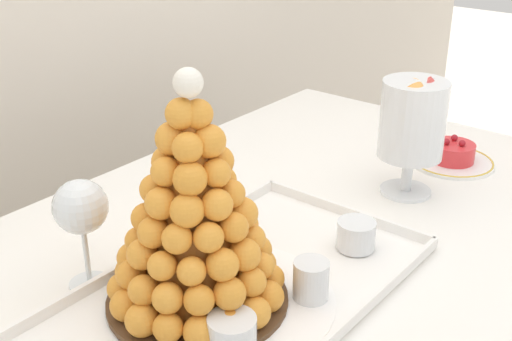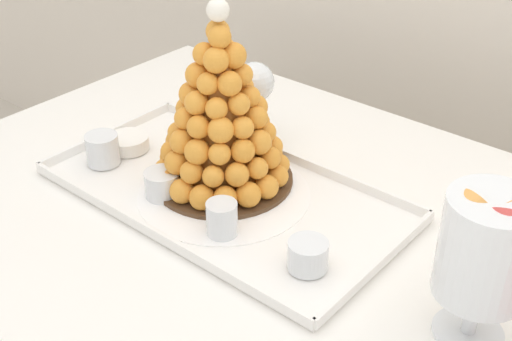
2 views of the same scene
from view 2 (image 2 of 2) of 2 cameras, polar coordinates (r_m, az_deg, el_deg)
buffet_table at (r=1.18m, az=3.68°, el=-8.47°), size 1.46×0.93×0.77m
serving_tray at (r=1.19m, az=-2.71°, el=-2.01°), size 0.64×0.34×0.02m
croquembouche at (r=1.16m, az=-2.99°, el=4.64°), size 0.25×0.25×0.33m
dessert_cup_left at (r=1.29m, az=-12.83°, el=1.68°), size 0.06×0.06×0.06m
dessert_cup_mid_left at (r=1.18m, az=-7.90°, el=-1.21°), size 0.06×0.06×0.05m
dessert_cup_centre at (r=1.08m, az=-2.90°, el=-4.17°), size 0.05×0.05×0.06m
dessert_cup_mid_right at (r=1.01m, az=4.40°, el=-7.21°), size 0.06×0.06×0.05m
creme_brulee_ramekin at (r=1.34m, az=-10.74°, el=2.39°), size 0.08×0.08×0.03m
macaron_goblet at (r=0.89m, az=18.88°, el=-6.36°), size 0.12×0.12×0.23m
wine_glass at (r=1.31m, az=-0.15°, el=7.30°), size 0.08×0.08×0.17m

